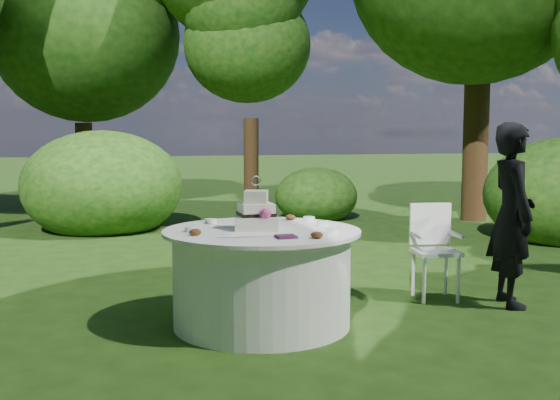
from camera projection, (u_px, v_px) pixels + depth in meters
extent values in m
plane|color=#1C340E|center=(262.00, 325.00, 5.23)|extent=(80.00, 80.00, 0.00)
cube|color=#471E3C|center=(286.00, 237.00, 4.74)|extent=(0.14, 0.14, 0.02)
ellipsoid|color=white|center=(247.00, 236.00, 4.79)|extent=(0.48, 0.07, 0.01)
imported|color=black|center=(512.00, 215.00, 5.76)|extent=(0.52, 0.67, 1.62)
cylinder|color=white|center=(262.00, 279.00, 5.20)|extent=(1.40, 1.40, 0.74)
cylinder|color=silver|center=(262.00, 231.00, 5.16)|extent=(1.56, 1.56, 0.03)
cube|color=silver|center=(256.00, 223.00, 5.19)|extent=(0.40, 0.40, 0.11)
cube|color=silver|center=(256.00, 210.00, 5.18)|extent=(0.26, 0.26, 0.11)
cube|color=beige|center=(256.00, 198.00, 5.17)|extent=(0.23, 0.23, 0.11)
cube|color=black|center=(256.00, 214.00, 5.18)|extent=(0.27, 0.27, 0.04)
sphere|color=#C33987|center=(265.00, 214.00, 5.04)|extent=(0.09, 0.09, 0.09)
cylinder|color=white|center=(256.00, 188.00, 5.16)|extent=(0.01, 0.01, 0.05)
torus|color=silver|center=(256.00, 180.00, 5.15)|extent=(0.08, 0.03, 0.08)
cube|color=white|center=(436.00, 252.00, 6.00)|extent=(0.45, 0.45, 0.04)
cube|color=white|center=(430.00, 224.00, 6.15)|extent=(0.39, 0.10, 0.39)
cylinder|color=white|center=(424.00, 281.00, 5.85)|extent=(0.03, 0.03, 0.42)
cylinder|color=silver|center=(458.00, 280.00, 5.88)|extent=(0.03, 0.03, 0.42)
cylinder|color=silver|center=(413.00, 273.00, 6.16)|extent=(0.03, 0.03, 0.42)
cylinder|color=white|center=(446.00, 273.00, 6.20)|extent=(0.03, 0.03, 0.42)
cube|color=silver|center=(417.00, 235.00, 5.97)|extent=(0.09, 0.35, 0.03)
cube|color=white|center=(456.00, 235.00, 6.00)|extent=(0.09, 0.35, 0.03)
cylinder|color=white|center=(309.00, 219.00, 5.65)|extent=(0.10, 0.10, 0.04)
cylinder|color=white|center=(333.00, 231.00, 4.95)|extent=(0.10, 0.10, 0.04)
cylinder|color=white|center=(211.00, 221.00, 5.50)|extent=(0.10, 0.10, 0.04)
cylinder|color=white|center=(191.00, 229.00, 5.05)|extent=(0.10, 0.10, 0.04)
cylinder|color=white|center=(323.00, 223.00, 5.38)|extent=(0.10, 0.10, 0.04)
ellipsoid|color=#562D16|center=(195.00, 232.00, 4.86)|extent=(0.09, 0.09, 0.05)
ellipsoid|color=#562D16|center=(290.00, 217.00, 5.72)|extent=(0.09, 0.09, 0.05)
ellipsoid|color=#562D16|center=(317.00, 235.00, 4.72)|extent=(0.09, 0.09, 0.05)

